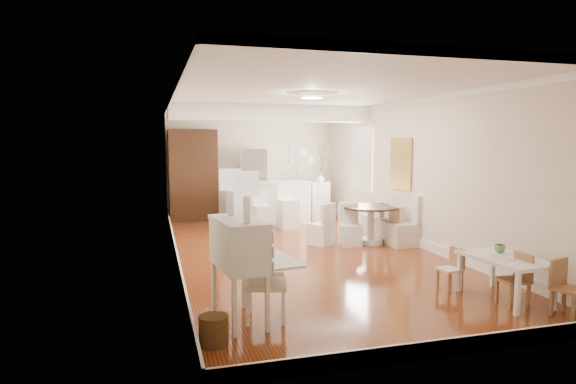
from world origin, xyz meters
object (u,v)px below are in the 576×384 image
kids_chair_c (569,289)px  slip_chair_far (321,224)px  bar_stool_left (262,210)px  pantry_cabinet (193,175)px  kids_table (504,279)px  slip_chair_near (350,225)px  sideboard (322,200)px  kids_chair_b (450,269)px  bar_stool_right (288,206)px  secretary_bureau (239,270)px  breakfast_counter (268,203)px  dining_table (371,225)px  wicker_basket (214,330)px  fridge (266,183)px  gustavian_armchair (266,282)px  kids_chair_a (513,280)px

kids_chair_c → slip_chair_far: 4.64m
bar_stool_left → pantry_cabinet: bearing=120.7°
kids_table → slip_chair_near: bearing=99.4°
sideboard → pantry_cabinet: bearing=-169.3°
kids_chair_b → bar_stool_right: bearing=-178.5°
bar_stool_left → sideboard: (1.89, 1.29, 0.02)m
kids_table → kids_chair_c: 0.75m
secretary_bureau → bar_stool_left: bearing=67.3°
breakfast_counter → pantry_cabinet: pantry_cabinet is taller
bar_stool_right → bar_stool_left: bearing=179.7°
secretary_bureau → dining_table: 4.67m
wicker_basket → pantry_cabinet: pantry_cabinet is taller
kids_table → fridge: fridge is taller
kids_chair_c → pantry_cabinet: pantry_cabinet is taller
kids_chair_b → sideboard: size_ratio=0.57×
secretary_bureau → gustavian_armchair: 0.33m
kids_chair_b → kids_chair_c: 1.43m
slip_chair_near → sideboard: bearing=89.0°
slip_chair_far → kids_chair_a: bearing=70.5°
kids_chair_a → dining_table: dining_table is taller
gustavian_armchair → wicker_basket: (-0.65, -0.52, -0.28)m
kids_chair_b → slip_chair_near: (-0.19, 2.96, 0.12)m
wicker_basket → kids_chair_b: 3.41m
dining_table → slip_chair_far: 0.99m
kids_chair_c → sideboard: 7.52m
dining_table → slip_chair_near: size_ratio=1.33×
breakfast_counter → pantry_cabinet: (-1.70, 1.08, 0.63)m
gustavian_armchair → sideboard: 7.34m
kids_chair_a → fridge: 7.75m
wicker_basket → kids_chair_a: size_ratio=0.45×
kids_chair_c → sideboard: (-0.28, 7.51, 0.15)m
kids_chair_b → gustavian_armchair: bearing=-89.1°
kids_table → kids_chair_c: size_ratio=1.69×
secretary_bureau → bar_stool_left: size_ratio=1.27×
kids_chair_c → bar_stool_left: 6.59m
kids_chair_a → fridge: fridge is taller
slip_chair_near → pantry_cabinet: bearing=133.4°
kids_chair_a → breakfast_counter: bearing=-165.1°
bar_stool_right → fridge: size_ratio=0.59×
dining_table → breakfast_counter: (-1.40, 2.78, 0.15)m
kids_chair_c → sideboard: sideboard is taller
kids_chair_a → kids_chair_b: (-0.35, 0.77, -0.04)m
kids_chair_c → bar_stool_left: (-2.18, 6.22, 0.13)m
slip_chair_far → dining_table: bearing=137.0°
gustavian_armchair → wicker_basket: bearing=143.5°
slip_chair_near → slip_chair_far: bearing=167.3°
gustavian_armchair → bar_stool_right: bar_stool_right is taller
bar_stool_right → kids_chair_a: bearing=-87.2°
slip_chair_far → pantry_cabinet: size_ratio=0.36×
kids_chair_a → slip_chair_near: slip_chair_near is taller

